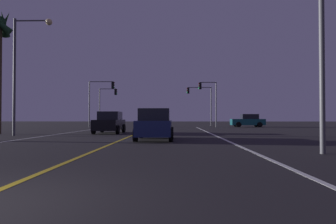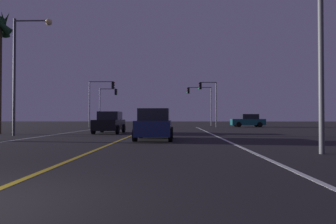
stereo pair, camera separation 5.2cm
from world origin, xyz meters
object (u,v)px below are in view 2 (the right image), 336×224
at_px(traffic_light_far_left, 108,98).
at_px(traffic_light_far_right, 200,97).
at_px(street_lamp_left_mid, 23,61).
at_px(palm_tree_left_mid, 0,36).
at_px(traffic_light_near_right, 208,94).
at_px(car_oncoming, 110,123).
at_px(street_lamp_right_near, 308,8).
at_px(car_lead_same_lane, 154,125).
at_px(car_crossing_side, 248,121).
at_px(traffic_light_near_left, 101,93).

bearing_deg(traffic_light_far_left, traffic_light_far_right, 0.00).
xyz_separation_m(traffic_light_far_left, street_lamp_left_mid, (-0.26, -25.05, 0.98)).
distance_m(traffic_light_far_left, palm_tree_left_mid, 23.26).
relative_size(traffic_light_near_right, traffic_light_far_left, 1.05).
xyz_separation_m(car_oncoming, street_lamp_right_near, (9.69, -13.75, 4.10)).
xyz_separation_m(traffic_light_near_right, street_lamp_left_mid, (-14.50, -19.55, 0.80)).
xyz_separation_m(traffic_light_far_right, street_lamp_left_mid, (-13.84, -25.05, 0.80)).
bearing_deg(traffic_light_far_left, car_oncoming, -77.31).
xyz_separation_m(car_lead_same_lane, palm_tree_left_mid, (-12.07, 5.90, 6.57)).
distance_m(car_oncoming, traffic_light_near_right, 18.79).
height_order(car_oncoming, traffic_light_far_left, traffic_light_far_left).
xyz_separation_m(traffic_light_far_left, street_lamp_right_near, (14.51, -35.13, 0.82)).
height_order(car_crossing_side, traffic_light_near_left, traffic_light_near_left).
relative_size(car_crossing_side, palm_tree_left_mid, 0.46).
distance_m(traffic_light_near_right, palm_tree_left_mid, 24.77).
xyz_separation_m(car_lead_same_lane, traffic_light_near_right, (5.39, 23.20, 3.46)).
bearing_deg(street_lamp_right_near, traffic_light_near_left, -64.38).
height_order(traffic_light_near_right, traffic_light_near_left, traffic_light_near_left).
height_order(car_oncoming, car_crossing_side, same).
bearing_deg(palm_tree_left_mid, car_crossing_side, 38.40).
relative_size(traffic_light_far_left, street_lamp_left_mid, 0.70).
height_order(traffic_light_far_left, street_lamp_right_near, street_lamp_right_near).
distance_m(traffic_light_near_left, street_lamp_right_near, 32.86).
xyz_separation_m(car_lead_same_lane, street_lamp_right_near, (5.65, -6.43, 4.10)).
relative_size(traffic_light_near_right, street_lamp_left_mid, 0.74).
height_order(car_crossing_side, palm_tree_left_mid, palm_tree_left_mid).
distance_m(traffic_light_far_right, traffic_light_far_left, 13.57).
bearing_deg(traffic_light_far_left, traffic_light_near_left, -86.87).
distance_m(car_lead_same_lane, street_lamp_left_mid, 10.70).
bearing_deg(street_lamp_right_near, traffic_light_far_left, -67.56).
relative_size(car_crossing_side, street_lamp_left_mid, 0.54).
bearing_deg(traffic_light_far_right, traffic_light_near_right, 96.94).
relative_size(car_lead_same_lane, street_lamp_left_mid, 0.54).
bearing_deg(car_crossing_side, traffic_light_near_left, 2.19).
bearing_deg(palm_tree_left_mid, traffic_light_far_left, 81.98).
bearing_deg(car_lead_same_lane, traffic_light_near_left, 20.24).
bearing_deg(traffic_light_far_left, car_crossing_side, -13.71).
bearing_deg(car_oncoming, car_crossing_side, 138.46).
distance_m(car_oncoming, car_lead_same_lane, 8.36).
distance_m(traffic_light_near_left, palm_tree_left_mid, 17.90).
height_order(traffic_light_far_right, street_lamp_left_mid, street_lamp_left_mid).
relative_size(car_oncoming, traffic_light_near_left, 0.72).
relative_size(traffic_light_near_left, traffic_light_far_left, 1.08).
xyz_separation_m(traffic_light_near_right, traffic_light_far_right, (-0.67, 5.50, -0.00)).
height_order(car_lead_same_lane, traffic_light_far_right, traffic_light_far_right).
xyz_separation_m(traffic_light_near_left, street_lamp_right_near, (14.21, -29.63, 0.50)).
bearing_deg(traffic_light_near_left, car_crossing_side, 2.19).
bearing_deg(car_oncoming, car_lead_same_lane, 28.92).
distance_m(street_lamp_right_near, street_lamp_left_mid, 17.88).
xyz_separation_m(car_crossing_side, traffic_light_far_left, (-19.54, 4.77, 3.27)).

